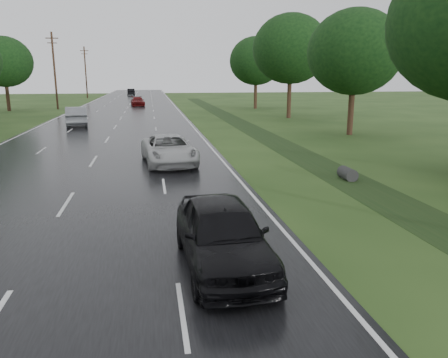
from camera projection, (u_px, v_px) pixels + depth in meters
name	position (u px, v px, depth m)	size (l,w,h in m)	color
road	(123.00, 114.00, 50.90)	(14.00, 180.00, 0.04)	black
edge_stripe_east	(181.00, 113.00, 51.99)	(0.12, 180.00, 0.01)	silver
edge_stripe_west	(63.00, 115.00, 49.80)	(0.12, 180.00, 0.01)	silver
center_line	(123.00, 114.00, 50.89)	(0.12, 180.00, 0.01)	silver
drainage_ditch	(287.00, 147.00, 27.54)	(2.20, 120.00, 0.56)	#193213
utility_pole_far	(55.00, 70.00, 57.80)	(1.60, 0.26, 10.00)	#3B2718
utility_pole_distant	(86.00, 72.00, 86.58)	(1.60, 0.26, 10.00)	#3B2718
tree_east_c	(355.00, 52.00, 32.29)	(7.00, 7.00, 9.29)	#3B2718
tree_east_d	(291.00, 49.00, 45.42)	(8.00, 8.00, 10.76)	#3B2718
tree_east_f	(256.00, 61.00, 58.99)	(7.20, 7.20, 9.62)	#3B2718
tree_west_f	(4.00, 62.00, 54.76)	(7.00, 7.00, 9.29)	#3B2718
white_pickup	(169.00, 150.00, 22.24)	(2.43, 5.27, 1.46)	silver
dark_sedan	(223.00, 234.00, 10.21)	(1.90, 4.73, 1.61)	black
silver_sedan	(76.00, 116.00, 39.26)	(1.79, 5.12, 1.69)	#94969C
far_car_red	(138.00, 101.00, 64.77)	(1.87, 4.60, 1.33)	#650B0C
far_car_dark	(131.00, 92.00, 98.98)	(1.60, 4.60, 1.52)	black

